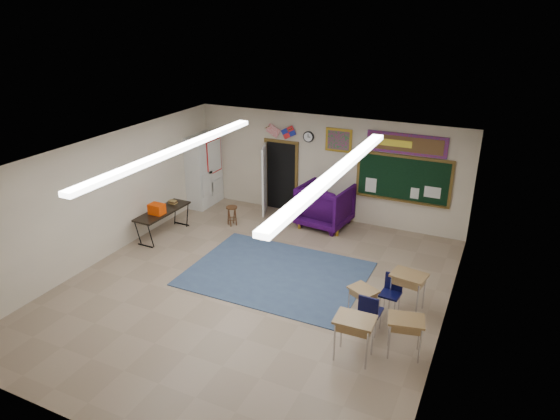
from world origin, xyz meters
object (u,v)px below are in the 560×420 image
at_px(folding_table, 163,222).
at_px(student_desk_front_left, 363,301).
at_px(wooden_stool, 232,216).
at_px(student_desk_front_right, 408,290).
at_px(wingback_armchair, 325,205).

bearing_deg(folding_table, student_desk_front_left, -11.91).
xyz_separation_m(student_desk_front_left, wooden_stool, (-4.64, 2.80, -0.08)).
relative_size(student_desk_front_left, student_desk_front_right, 0.82).
height_order(wingback_armchair, folding_table, wingback_armchair).
xyz_separation_m(wingback_armchair, student_desk_front_left, (2.26, -3.91, -0.25)).
relative_size(student_desk_front_left, folding_table, 0.38).
bearing_deg(folding_table, wingback_armchair, 35.38).
distance_m(student_desk_front_left, wooden_stool, 5.41).
bearing_deg(folding_table, student_desk_front_right, -4.96).
relative_size(student_desk_front_left, wooden_stool, 1.20).
height_order(wingback_armchair, student_desk_front_left, wingback_armchair).
relative_size(student_desk_front_right, folding_table, 0.46).
xyz_separation_m(wingback_armchair, student_desk_front_right, (3.00, -3.25, -0.15)).
height_order(wingback_armchair, wooden_stool, wingback_armchair).
xyz_separation_m(student_desk_front_left, folding_table, (-5.97, 1.42, 0.03)).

